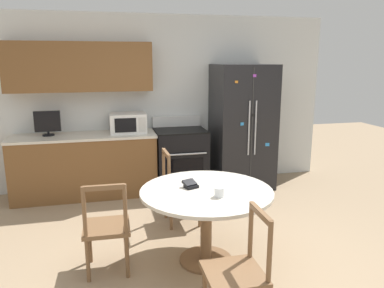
# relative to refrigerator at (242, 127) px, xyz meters

# --- Properties ---
(ground_plane) EXTENTS (14.00, 14.00, 0.00)m
(ground_plane) POSITION_rel_refrigerator_xyz_m (-1.14, -2.20, -0.94)
(ground_plane) COLOR #9E8466
(back_wall) EXTENTS (5.20, 0.44, 2.60)m
(back_wall) POSITION_rel_refrigerator_xyz_m (-1.45, 0.39, 0.50)
(back_wall) COLOR silver
(back_wall) RESTS_ON ground_plane
(kitchen_counter) EXTENTS (2.01, 0.64, 0.90)m
(kitchen_counter) POSITION_rel_refrigerator_xyz_m (-2.35, 0.09, -0.49)
(kitchen_counter) COLOR brown
(kitchen_counter) RESTS_ON ground_plane
(refrigerator) EXTENTS (0.87, 0.79, 1.87)m
(refrigerator) POSITION_rel_refrigerator_xyz_m (0.00, 0.00, 0.00)
(refrigerator) COLOR black
(refrigerator) RESTS_ON ground_plane
(oven_range) EXTENTS (0.75, 0.68, 1.08)m
(oven_range) POSITION_rel_refrigerator_xyz_m (-0.96, 0.06, -0.47)
(oven_range) COLOR black
(oven_range) RESTS_ON ground_plane
(microwave) EXTENTS (0.51, 0.40, 0.28)m
(microwave) POSITION_rel_refrigerator_xyz_m (-1.72, 0.12, 0.11)
(microwave) COLOR white
(microwave) RESTS_ON kitchen_counter
(countertop_tv) EXTENTS (0.35, 0.16, 0.35)m
(countertop_tv) POSITION_rel_refrigerator_xyz_m (-2.82, 0.15, 0.15)
(countertop_tv) COLOR black
(countertop_tv) RESTS_ON kitchen_counter
(dining_table) EXTENTS (1.26, 1.26, 0.74)m
(dining_table) POSITION_rel_refrigerator_xyz_m (-1.15, -2.08, -0.33)
(dining_table) COLOR beige
(dining_table) RESTS_ON ground_plane
(dining_chair_near) EXTENTS (0.43, 0.43, 0.90)m
(dining_chair_near) POSITION_rel_refrigerator_xyz_m (-1.18, -3.02, -0.50)
(dining_chair_near) COLOR brown
(dining_chair_near) RESTS_ON ground_plane
(dining_chair_far) EXTENTS (0.43, 0.43, 0.90)m
(dining_chair_far) POSITION_rel_refrigerator_xyz_m (-1.22, -1.15, -0.50)
(dining_chair_far) COLOR brown
(dining_chair_far) RESTS_ON ground_plane
(dining_chair_left) EXTENTS (0.43, 0.43, 0.90)m
(dining_chair_left) POSITION_rel_refrigerator_xyz_m (-2.09, -2.04, -0.50)
(dining_chair_left) COLOR brown
(dining_chair_left) RESTS_ON ground_plane
(candle_glass) EXTENTS (0.09, 0.09, 0.09)m
(candle_glass) POSITION_rel_refrigerator_xyz_m (-1.09, -2.28, -0.16)
(candle_glass) COLOR silver
(candle_glass) RESTS_ON dining_table
(wallet) EXTENTS (0.16, 0.16, 0.07)m
(wallet) POSITION_rel_refrigerator_xyz_m (-1.28, -1.98, -0.17)
(wallet) COLOR black
(wallet) RESTS_ON dining_table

